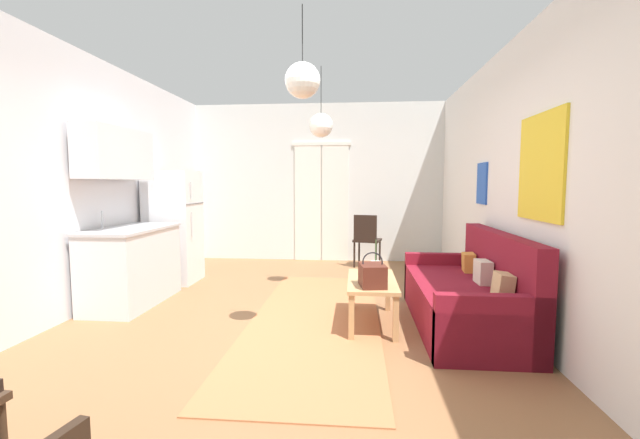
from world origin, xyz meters
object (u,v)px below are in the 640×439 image
object	(u,v)px
bamboo_vase	(376,269)
refrigerator	(174,227)
handbag	(372,275)
accent_chair	(367,238)
pendant_lamp_near	(303,80)
coffee_table	(372,286)
pendant_lamp_far	(321,125)
couch	(470,298)

from	to	relation	value
bamboo_vase	refrigerator	bearing A→B (deg)	153.04
handbag	accent_chair	world-z (taller)	accent_chair
pendant_lamp_near	bamboo_vase	bearing A→B (deg)	49.43
coffee_table	bamboo_vase	size ratio (longest dim) A/B	2.54
accent_chair	pendant_lamp_far	size ratio (longest dim) A/B	1.03
coffee_table	pendant_lamp_near	size ratio (longest dim) A/B	1.32
coffee_table	handbag	distance (m)	0.32
pendant_lamp_near	accent_chair	bearing A→B (deg)	79.74
refrigerator	accent_chair	world-z (taller)	refrigerator
coffee_table	handbag	xyz separation A→B (m)	(-0.01, -0.27, 0.17)
accent_chair	pendant_lamp_far	bearing A→B (deg)	83.71
bamboo_vase	handbag	distance (m)	0.39
coffee_table	bamboo_vase	xyz separation A→B (m)	(0.04, 0.11, 0.15)
bamboo_vase	refrigerator	world-z (taller)	refrigerator
coffee_table	refrigerator	xyz separation A→B (m)	(-2.71, 1.51, 0.40)
refrigerator	pendant_lamp_near	size ratio (longest dim) A/B	2.13
pendant_lamp_far	bamboo_vase	bearing A→B (deg)	-56.52
bamboo_vase	refrigerator	size ratio (longest dim) A/B	0.24
pendant_lamp_near	handbag	bearing A→B (deg)	31.47
coffee_table	bamboo_vase	distance (m)	0.19
pendant_lamp_near	refrigerator	bearing A→B (deg)	134.61
couch	bamboo_vase	bearing A→B (deg)	173.21
handbag	refrigerator	bearing A→B (deg)	146.61
refrigerator	accent_chair	distance (m)	3.01
bamboo_vase	pendant_lamp_far	world-z (taller)	pendant_lamp_far
handbag	accent_chair	size ratio (longest dim) A/B	0.37
couch	coffee_table	distance (m)	0.95
pendant_lamp_far	handbag	bearing A→B (deg)	-66.36
accent_chair	coffee_table	bearing A→B (deg)	103.41
coffee_table	accent_chair	bearing A→B (deg)	89.68
coffee_table	handbag	world-z (taller)	handbag
coffee_table	pendant_lamp_far	world-z (taller)	pendant_lamp_far
bamboo_vase	coffee_table	bearing A→B (deg)	-109.85
refrigerator	pendant_lamp_near	world-z (taller)	pendant_lamp_near
accent_chair	pendant_lamp_near	distance (m)	3.84
handbag	accent_chair	bearing A→B (deg)	89.57
refrigerator	pendant_lamp_near	bearing A→B (deg)	-45.39
pendant_lamp_near	pendant_lamp_far	size ratio (longest dim) A/B	0.86
bamboo_vase	accent_chair	xyz separation A→B (m)	(-0.02, 2.64, -0.03)
refrigerator	pendant_lamp_far	size ratio (longest dim) A/B	1.84
handbag	accent_chair	xyz separation A→B (m)	(0.02, 3.02, -0.06)
handbag	pendant_lamp_near	distance (m)	1.80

